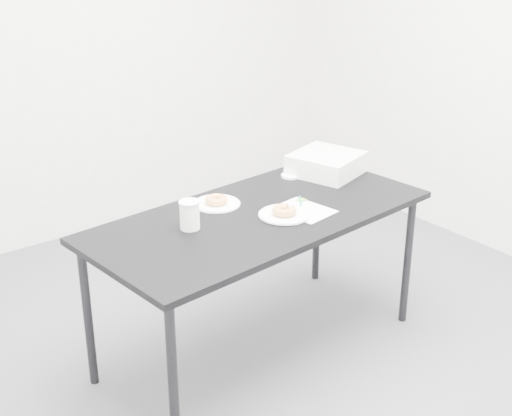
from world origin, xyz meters
TOP-DOWN VIEW (x-y plane):
  - floor at (0.00, 0.00)m, footprint 4.00×4.00m
  - wall_back at (0.00, 2.00)m, footprint 4.00×0.02m
  - table at (0.06, 0.12)m, footprint 1.71×0.92m
  - scorecard at (0.25, 0.02)m, footprint 0.25×0.29m
  - logo_patch at (0.32, 0.12)m, footprint 0.05×0.05m
  - pen at (0.30, 0.11)m, footprint 0.08×0.10m
  - napkin at (0.17, 0.01)m, footprint 0.20×0.20m
  - plate_near at (0.13, 0.03)m, footprint 0.24×0.24m
  - donut_near at (0.13, 0.03)m, footprint 0.13×0.13m
  - plate_far at (-0.04, 0.33)m, footprint 0.23×0.23m
  - donut_far at (-0.04, 0.33)m, footprint 0.12×0.12m
  - coffee_cup at (-0.29, 0.18)m, footprint 0.09×0.09m
  - cup_lid at (0.49, 0.41)m, footprint 0.10×0.10m
  - bakery_box at (0.68, 0.34)m, footprint 0.42×0.42m

SIDE VIEW (x-z plane):
  - floor at x=0.00m, z-range 0.00..0.00m
  - table at x=0.06m, z-range 0.32..1.07m
  - scorecard at x=0.25m, z-range 0.75..0.76m
  - napkin at x=0.17m, z-range 0.75..0.76m
  - plate_far at x=-0.04m, z-range 0.75..0.76m
  - logo_patch at x=0.32m, z-range 0.76..0.76m
  - pen at x=0.30m, z-range 0.76..0.76m
  - plate_near at x=0.13m, z-range 0.76..0.76m
  - cup_lid at x=0.49m, z-range 0.75..0.77m
  - donut_far at x=-0.04m, z-range 0.76..0.80m
  - donut_near at x=0.13m, z-range 0.76..0.80m
  - bakery_box at x=0.68m, z-range 0.75..0.86m
  - coffee_cup at x=-0.29m, z-range 0.75..0.89m
  - wall_back at x=0.00m, z-range 0.00..2.70m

